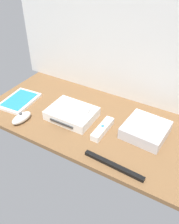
# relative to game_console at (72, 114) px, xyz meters

# --- Properties ---
(ground_plane) EXTENTS (1.00, 0.48, 0.02)m
(ground_plane) POSITION_rel_game_console_xyz_m (0.08, 0.03, -0.03)
(ground_plane) COLOR brown
(ground_plane) RESTS_ON ground
(back_wall) EXTENTS (1.10, 0.01, 0.64)m
(back_wall) POSITION_rel_game_console_xyz_m (0.08, 0.28, 0.30)
(back_wall) COLOR silver
(back_wall) RESTS_ON ground
(game_console) EXTENTS (0.21, 0.17, 0.04)m
(game_console) POSITION_rel_game_console_xyz_m (0.00, 0.00, 0.00)
(game_console) COLOR white
(game_console) RESTS_ON ground_plane
(mini_computer) EXTENTS (0.18, 0.18, 0.05)m
(mini_computer) POSITION_rel_game_console_xyz_m (0.33, 0.06, 0.00)
(mini_computer) COLOR silver
(mini_computer) RESTS_ON ground_plane
(game_case) EXTENTS (0.15, 0.20, 0.02)m
(game_case) POSITION_rel_game_console_xyz_m (-0.30, -0.03, -0.01)
(game_case) COLOR white
(game_case) RESTS_ON ground_plane
(remote_wand) EXTENTS (0.04, 0.15, 0.03)m
(remote_wand) POSITION_rel_game_console_xyz_m (0.17, -0.02, -0.01)
(remote_wand) COLOR white
(remote_wand) RESTS_ON ground_plane
(remote_nunchuk) EXTENTS (0.06, 0.10, 0.05)m
(remote_nunchuk) POSITION_rel_game_console_xyz_m (-0.18, -0.14, -0.00)
(remote_nunchuk) COLOR white
(remote_nunchuk) RESTS_ON ground_plane
(remote_classic_pad) EXTENTS (0.15, 0.10, 0.02)m
(remote_classic_pad) POSITION_rel_game_console_xyz_m (0.01, 0.00, 0.03)
(remote_classic_pad) COLOR white
(remote_classic_pad) RESTS_ON game_console
(sensor_bar) EXTENTS (0.24, 0.03, 0.01)m
(sensor_bar) POSITION_rel_game_console_xyz_m (0.29, -0.17, -0.01)
(sensor_bar) COLOR black
(sensor_bar) RESTS_ON ground_plane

